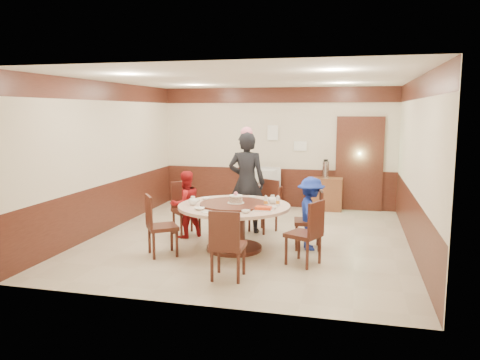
% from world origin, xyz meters
% --- Properties ---
extents(room, '(6.00, 6.04, 2.84)m').
position_xyz_m(room, '(0.01, 0.01, 1.08)').
color(room, beige).
rests_on(room, ground).
extents(banquet_table, '(1.82, 1.82, 0.78)m').
position_xyz_m(banquet_table, '(-0.09, -0.73, 0.53)').
color(banquet_table, '#451E15').
rests_on(banquet_table, ground).
extents(chair_0, '(0.50, 0.50, 0.97)m').
position_xyz_m(chair_0, '(1.10, -0.36, 0.30)').
color(chair_0, '#451E15').
rests_on(chair_0, ground).
extents(chair_1, '(0.60, 0.60, 0.97)m').
position_xyz_m(chair_1, '(0.16, 0.56, 0.30)').
color(chair_1, '#451E15').
rests_on(chair_1, ground).
extents(chair_2, '(0.62, 0.62, 0.97)m').
position_xyz_m(chair_2, '(-1.18, -0.02, 0.30)').
color(chair_2, '#451E15').
rests_on(chair_2, ground).
extents(chair_3, '(0.62, 0.61, 0.97)m').
position_xyz_m(chair_3, '(-1.12, -1.30, 0.30)').
color(chair_3, '#451E15').
rests_on(chair_3, ground).
extents(chair_4, '(0.45, 0.46, 0.97)m').
position_xyz_m(chair_4, '(0.17, -2.05, 0.30)').
color(chair_4, '#451E15').
rests_on(chair_4, ground).
extents(chair_5, '(0.59, 0.58, 0.97)m').
position_xyz_m(chair_5, '(1.11, -1.21, 0.30)').
color(chair_5, '#451E15').
rests_on(chair_5, ground).
extents(person_standing, '(0.70, 0.47, 1.88)m').
position_xyz_m(person_standing, '(-0.15, 0.44, 0.94)').
color(person_standing, black).
rests_on(person_standing, ground).
extents(person_red, '(0.73, 0.74, 1.20)m').
position_xyz_m(person_red, '(-1.13, -0.18, 0.60)').
color(person_red, '#A31518').
rests_on(person_red, ground).
extents(person_blue, '(0.61, 0.86, 1.20)m').
position_xyz_m(person_blue, '(1.12, -0.40, 0.60)').
color(person_blue, '#182E9E').
rests_on(person_blue, ground).
extents(birthday_cake, '(0.27, 0.27, 0.19)m').
position_xyz_m(birthday_cake, '(-0.06, -0.72, 0.84)').
color(birthday_cake, white).
rests_on(birthday_cake, banquet_table).
extents(teapot_left, '(0.17, 0.15, 0.13)m').
position_xyz_m(teapot_left, '(-0.73, -0.91, 0.81)').
color(teapot_left, white).
rests_on(teapot_left, banquet_table).
extents(teapot_right, '(0.17, 0.15, 0.13)m').
position_xyz_m(teapot_right, '(0.50, -0.49, 0.81)').
color(teapot_right, white).
rests_on(teapot_right, banquet_table).
extents(bowl_0, '(0.16, 0.16, 0.04)m').
position_xyz_m(bowl_0, '(-0.66, -0.41, 0.77)').
color(bowl_0, white).
rests_on(bowl_0, banquet_table).
extents(bowl_1, '(0.14, 0.14, 0.04)m').
position_xyz_m(bowl_1, '(0.24, -1.27, 0.77)').
color(bowl_1, white).
rests_on(bowl_1, banquet_table).
extents(bowl_2, '(0.16, 0.16, 0.04)m').
position_xyz_m(bowl_2, '(-0.50, -1.25, 0.77)').
color(bowl_2, white).
rests_on(bowl_2, banquet_table).
extents(bowl_3, '(0.13, 0.13, 0.04)m').
position_xyz_m(bowl_3, '(0.58, -0.89, 0.77)').
color(bowl_3, white).
rests_on(bowl_3, banquet_table).
extents(bowl_4, '(0.15, 0.15, 0.04)m').
position_xyz_m(bowl_4, '(-0.80, -0.64, 0.77)').
color(bowl_4, white).
rests_on(bowl_4, banquet_table).
extents(bowl_5, '(0.13, 0.13, 0.04)m').
position_xyz_m(bowl_5, '(0.08, -0.12, 0.77)').
color(bowl_5, white).
rests_on(bowl_5, banquet_table).
extents(saucer_near, '(0.18, 0.18, 0.01)m').
position_xyz_m(saucer_near, '(-0.34, -1.38, 0.76)').
color(saucer_near, white).
rests_on(saucer_near, banquet_table).
extents(saucer_far, '(0.18, 0.18, 0.01)m').
position_xyz_m(saucer_far, '(0.36, -0.23, 0.76)').
color(saucer_far, white).
rests_on(saucer_far, banquet_table).
extents(shrimp_platter, '(0.30, 0.20, 0.06)m').
position_xyz_m(shrimp_platter, '(0.46, -1.06, 0.78)').
color(shrimp_platter, white).
rests_on(shrimp_platter, banquet_table).
extents(bottle_0, '(0.06, 0.06, 0.16)m').
position_xyz_m(bottle_0, '(0.44, -0.75, 0.83)').
color(bottle_0, white).
rests_on(bottle_0, banquet_table).
extents(bottle_1, '(0.06, 0.06, 0.16)m').
position_xyz_m(bottle_1, '(0.63, -0.69, 0.83)').
color(bottle_1, white).
rests_on(bottle_1, banquet_table).
extents(tv_stand, '(0.85, 0.45, 0.50)m').
position_xyz_m(tv_stand, '(-0.27, 2.75, 0.25)').
color(tv_stand, '#451E15').
rests_on(tv_stand, ground).
extents(television, '(0.80, 0.20, 0.46)m').
position_xyz_m(television, '(-0.27, 2.75, 0.73)').
color(television, gray).
rests_on(television, tv_stand).
extents(side_cabinet, '(0.80, 0.40, 0.75)m').
position_xyz_m(side_cabinet, '(1.15, 2.78, 0.38)').
color(side_cabinet, brown).
rests_on(side_cabinet, ground).
extents(thermos, '(0.15, 0.15, 0.38)m').
position_xyz_m(thermos, '(1.16, 2.78, 0.94)').
color(thermos, silver).
rests_on(thermos, side_cabinet).
extents(notice_left, '(0.25, 0.00, 0.35)m').
position_xyz_m(notice_left, '(-0.10, 2.96, 1.75)').
color(notice_left, white).
rests_on(notice_left, room).
extents(notice_right, '(0.30, 0.00, 0.22)m').
position_xyz_m(notice_right, '(0.55, 2.96, 1.45)').
color(notice_right, white).
rests_on(notice_right, room).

